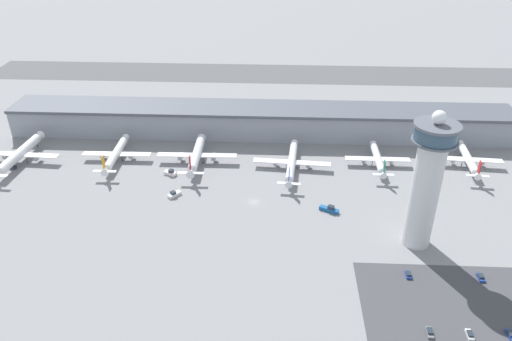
# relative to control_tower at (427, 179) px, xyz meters

# --- Properties ---
(ground_plane) EXTENTS (1000.00, 1000.00, 0.00)m
(ground_plane) POSITION_rel_control_tower_xyz_m (-64.60, 25.62, -28.59)
(ground_plane) COLOR gray
(terminal_building) EXTENTS (275.72, 25.00, 16.29)m
(terminal_building) POSITION_rel_control_tower_xyz_m (-64.60, 95.62, -20.35)
(terminal_building) COLOR #9399A3
(terminal_building) RESTS_ON ground
(runway_strip) EXTENTS (413.58, 44.00, 0.01)m
(runway_strip) POSITION_rel_control_tower_xyz_m (-64.60, 201.64, -28.59)
(runway_strip) COLOR #515154
(runway_strip) RESTS_ON ground
(control_tower) EXTENTS (16.19, 16.19, 55.48)m
(control_tower) POSITION_rel_control_tower_xyz_m (0.00, 0.00, 0.00)
(control_tower) COLOR silver
(control_tower) RESTS_ON ground
(parking_lot_surface) EXTENTS (64.00, 40.00, 0.01)m
(parking_lot_surface) POSITION_rel_control_tower_xyz_m (6.30, -33.45, -28.58)
(parking_lot_surface) COLOR #424247
(parking_lot_surface) RESTS_ON ground
(airplane_gate_alpha) EXTENTS (39.44, 46.11, 14.66)m
(airplane_gate_alpha) POSITION_rel_control_tower_xyz_m (-183.89, 55.99, -23.71)
(airplane_gate_alpha) COLOR white
(airplane_gate_alpha) RESTS_ON ground
(airplane_gate_bravo) EXTENTS (34.65, 38.98, 12.45)m
(airplane_gate_bravo) POSITION_rel_control_tower_xyz_m (-136.17, 60.33, -24.51)
(airplane_gate_bravo) COLOR white
(airplane_gate_bravo) RESTS_ON ground
(airplane_gate_charlie) EXTENTS (40.01, 40.17, 14.29)m
(airplane_gate_charlie) POSITION_rel_control_tower_xyz_m (-95.07, 59.83, -23.79)
(airplane_gate_charlie) COLOR silver
(airplane_gate_charlie) RESTS_ON ground
(airplane_gate_delta) EXTENTS (38.38, 44.16, 12.11)m
(airplane_gate_delta) POSITION_rel_control_tower_xyz_m (-47.57, 56.00, -24.60)
(airplane_gate_delta) COLOR silver
(airplane_gate_delta) RESTS_ON ground
(airplane_gate_echo) EXTENTS (32.04, 34.31, 11.62)m
(airplane_gate_echo) POSITION_rel_control_tower_xyz_m (-4.89, 61.38, -24.54)
(airplane_gate_echo) COLOR silver
(airplane_gate_echo) RESTS_ON ground
(airplane_gate_foxtrot) EXTENTS (33.99, 36.02, 12.27)m
(airplane_gate_foxtrot) POSITION_rel_control_tower_xyz_m (39.54, 62.55, -24.20)
(airplane_gate_foxtrot) COLOR white
(airplane_gate_foxtrot) RESTS_ON ground
(service_truck_catering) EXTENTS (6.40, 5.15, 2.59)m
(service_truck_catering) POSITION_rel_control_tower_xyz_m (-186.21, 50.61, -27.69)
(service_truck_catering) COLOR black
(service_truck_catering) RESTS_ON ground
(service_truck_fuel) EXTENTS (6.59, 4.82, 3.05)m
(service_truck_fuel) POSITION_rel_control_tower_xyz_m (-106.12, 47.63, -27.53)
(service_truck_fuel) COLOR black
(service_truck_fuel) RESTS_ON ground
(service_truck_baggage) EXTENTS (8.51, 5.76, 3.02)m
(service_truck_baggage) POSITION_rel_control_tower_xyz_m (-31.87, 19.88, -27.54)
(service_truck_baggage) COLOR black
(service_truck_baggage) RESTS_ON ground
(service_truck_water) EXTENTS (5.88, 6.41, 2.69)m
(service_truck_water) POSITION_rel_control_tower_xyz_m (-100.59, 28.71, -27.66)
(service_truck_water) COLOR black
(service_truck_water) RESTS_ON ground
(car_yellow_taxi) EXTENTS (1.85, 4.41, 1.41)m
(car_yellow_taxi) POSITION_rel_control_tower_xyz_m (6.19, -46.74, -28.04)
(car_yellow_taxi) COLOR black
(car_yellow_taxi) RESTS_ON ground
(car_blue_compact) EXTENTS (2.01, 4.14, 1.46)m
(car_blue_compact) POSITION_rel_control_tower_xyz_m (-6.82, -19.90, -28.02)
(car_blue_compact) COLOR black
(car_blue_compact) RESTS_ON ground
(car_green_van) EXTENTS (2.07, 4.68, 1.40)m
(car_green_van) POSITION_rel_control_tower_xyz_m (-5.95, -46.41, -28.05)
(car_green_van) COLOR black
(car_green_van) RESTS_ON ground
(car_black_suv) EXTENTS (2.00, 4.73, 1.40)m
(car_black_suv) POSITION_rel_control_tower_xyz_m (18.83, -46.27, -28.05)
(car_black_suv) COLOR black
(car_black_suv) RESTS_ON ground
(car_maroon_suv) EXTENTS (1.97, 4.37, 1.53)m
(car_maroon_suv) POSITION_rel_control_tower_xyz_m (18.51, -20.11, -27.99)
(car_maroon_suv) COLOR black
(car_maroon_suv) RESTS_ON ground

